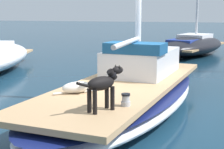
# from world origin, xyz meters

# --- Properties ---
(ground_plane) EXTENTS (120.00, 120.00, 0.00)m
(ground_plane) POSITION_xyz_m (0.00, 0.00, 0.00)
(ground_plane) COLOR #143347
(sailboat_main) EXTENTS (3.38, 7.49, 0.66)m
(sailboat_main) POSITION_xyz_m (0.00, 0.00, 0.34)
(sailboat_main) COLOR white
(sailboat_main) RESTS_ON ground
(cabin_house) EXTENTS (1.66, 2.38, 0.84)m
(cabin_house) POSITION_xyz_m (0.15, 1.11, 1.01)
(cabin_house) COLOR silver
(cabin_house) RESTS_ON sailboat_main
(dog_white) EXTENTS (0.75, 0.71, 0.22)m
(dog_white) POSITION_xyz_m (-0.61, -1.20, 0.77)
(dog_white) COLOR silver
(dog_white) RESTS_ON sailboat_main
(dog_black) EXTENTS (0.56, 0.84, 0.70)m
(dog_black) POSITION_xyz_m (0.21, -2.26, 1.08)
(dog_black) COLOR black
(dog_black) RESTS_ON sailboat_main
(deck_winch) EXTENTS (0.16, 0.16, 0.21)m
(deck_winch) POSITION_xyz_m (0.49, -1.90, 0.76)
(deck_winch) COLOR #B7B7BC
(deck_winch) RESTS_ON sailboat_main
(coiled_rope) EXTENTS (0.32, 0.32, 0.04)m
(coiled_rope) POSITION_xyz_m (-0.68, -0.92, 0.68)
(coiled_rope) COLOR beige
(coiled_rope) RESTS_ON sailboat_main
(moored_boat_far_astern) EXTENTS (4.02, 6.27, 7.37)m
(moored_boat_far_astern) POSITION_xyz_m (0.81, 10.91, 0.51)
(moored_boat_far_astern) COLOR black
(moored_boat_far_astern) RESTS_ON ground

